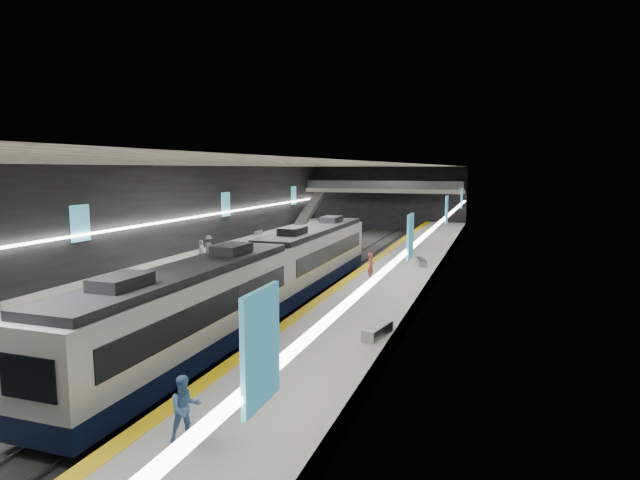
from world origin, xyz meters
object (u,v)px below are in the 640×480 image
(bench_left_far, at_px, (258,233))
(bench_right_near, at_px, (378,331))
(escalator, at_px, (310,210))
(passenger_left_a, at_px, (201,253))
(train, at_px, (266,275))
(passenger_left_b, at_px, (209,247))
(bench_right_far, at_px, (421,262))
(passenger_right_b, at_px, (185,409))
(passenger_right_a, at_px, (371,266))

(bench_left_far, distance_m, bench_right_near, 34.73)
(escalator, height_order, passenger_left_a, escalator)
(train, distance_m, passenger_left_b, 13.28)
(escalator, height_order, passenger_left_b, escalator)
(escalator, relative_size, bench_right_far, 4.04)
(passenger_left_b, bearing_deg, bench_left_far, -82.43)
(train, distance_m, bench_left_far, 27.23)
(passenger_left_b, bearing_deg, bench_right_near, 135.00)
(bench_right_near, relative_size, passenger_left_b, 1.10)
(escalator, distance_m, bench_left_far, 10.37)
(escalator, relative_size, passenger_left_a, 4.42)
(train, bearing_deg, bench_right_near, -33.56)
(passenger_right_b, distance_m, passenger_left_a, 24.79)
(train, xyz_separation_m, passenger_left_a, (-8.21, 7.13, -0.29))
(passenger_right_b, bearing_deg, passenger_left_a, 72.80)
(bench_right_far, relative_size, passenger_right_b, 1.19)
(escalator, bearing_deg, passenger_left_b, -87.98)
(passenger_right_a, xyz_separation_m, passenger_left_b, (-13.29, 3.46, 0.05))
(escalator, xyz_separation_m, bench_left_far, (-2.00, -10.03, -1.70))
(bench_right_near, distance_m, passenger_right_b, 10.05)
(bench_right_far, relative_size, passenger_left_b, 1.11)
(passenger_right_a, height_order, passenger_right_b, passenger_right_a)
(escalator, distance_m, passenger_right_a, 31.63)
(escalator, height_order, bench_right_far, escalator)
(bench_right_far, xyz_separation_m, passenger_right_b, (-2.10, -26.43, 0.59))
(train, relative_size, bench_right_far, 15.17)
(bench_right_near, height_order, bench_right_far, bench_right_far)
(bench_left_far, relative_size, bench_right_near, 0.83)
(bench_left_far, bearing_deg, passenger_left_a, -86.16)
(train, distance_m, bench_right_far, 13.73)
(passenger_right_a, relative_size, passenger_left_b, 0.94)
(passenger_right_a, height_order, passenger_left_b, passenger_left_b)
(bench_right_far, height_order, passenger_left_b, passenger_left_b)
(bench_right_near, height_order, passenger_right_b, passenger_right_b)
(passenger_right_b, bearing_deg, passenger_right_a, 42.88)
(escalator, xyz_separation_m, passenger_right_b, (14.26, -48.75, -1.07))
(bench_left_far, height_order, passenger_right_a, passenger_right_a)
(bench_left_far, relative_size, passenger_left_a, 0.90)
(bench_right_far, bearing_deg, escalator, 110.30)
(bench_left_far, bearing_deg, passenger_left_b, -87.50)
(escalator, distance_m, bench_right_far, 27.72)
(train, height_order, passenger_left_a, train)
(bench_left_far, height_order, bench_right_far, bench_right_far)
(bench_left_far, bearing_deg, bench_right_near, -65.35)
(bench_right_far, distance_m, passenger_left_b, 15.69)
(escalator, bearing_deg, passenger_right_a, -63.39)
(train, height_order, bench_right_far, train)
(escalator, distance_m, passenger_left_a, 27.40)
(bench_right_near, bearing_deg, passenger_left_a, 153.60)
(escalator, relative_size, bench_left_far, 4.94)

